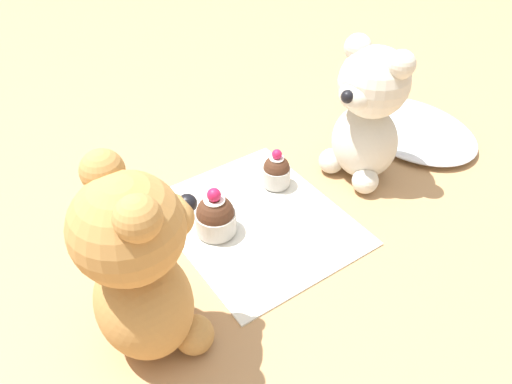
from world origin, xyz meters
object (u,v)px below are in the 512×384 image
(teddy_bear_tan, at_px, (140,269))
(cupcake_near_cream_bear, at_px, (276,171))
(teddy_bear_cream, at_px, (368,114))
(cupcake_near_tan_bear, at_px, (215,216))

(teddy_bear_tan, height_order, cupcake_near_cream_bear, teddy_bear_tan)
(teddy_bear_tan, distance_m, cupcake_near_cream_bear, 0.32)
(teddy_bear_cream, height_order, cupcake_near_cream_bear, teddy_bear_cream)
(teddy_bear_cream, height_order, cupcake_near_tan_bear, teddy_bear_cream)
(teddy_bear_tan, xyz_separation_m, cupcake_near_cream_bear, (-0.14, 0.28, -0.09))
(teddy_bear_cream, bearing_deg, cupcake_near_tan_bear, -100.55)
(cupcake_near_cream_bear, bearing_deg, teddy_bear_tan, -63.08)
(cupcake_near_cream_bear, xyz_separation_m, cupcake_near_tan_bear, (0.04, -0.13, 0.00))
(teddy_bear_cream, xyz_separation_m, cupcake_near_cream_bear, (-0.05, -0.13, -0.08))
(teddy_bear_cream, height_order, teddy_bear_tan, teddy_bear_tan)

